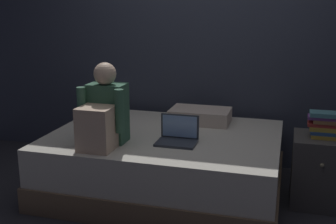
{
  "coord_description": "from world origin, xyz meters",
  "views": [
    {
      "loc": [
        0.81,
        -3.13,
        1.64
      ],
      "look_at": [
        -0.12,
        0.1,
        0.78
      ],
      "focal_mm": 45.88,
      "sensor_mm": 36.0,
      "label": 1
    }
  ],
  "objects_px": {
    "laptop": "(178,136)",
    "bed": "(165,163)",
    "pillow": "(200,116)",
    "book_stack": "(323,125)",
    "nightstand": "(319,170)",
    "person_sitting": "(103,114)"
  },
  "relations": [
    {
      "from": "laptop",
      "to": "bed",
      "type": "bearing_deg",
      "value": 129.2
    },
    {
      "from": "pillow",
      "to": "book_stack",
      "type": "relative_size",
      "value": 2.38
    },
    {
      "from": "nightstand",
      "to": "laptop",
      "type": "bearing_deg",
      "value": -164.56
    },
    {
      "from": "book_stack",
      "to": "laptop",
      "type": "bearing_deg",
      "value": -165.39
    },
    {
      "from": "bed",
      "to": "nightstand",
      "type": "xyz_separation_m",
      "value": [
        1.3,
        0.11,
        0.03
      ]
    },
    {
      "from": "laptop",
      "to": "pillow",
      "type": "xyz_separation_m",
      "value": [
        0.05,
        0.66,
        0.01
      ]
    },
    {
      "from": "pillow",
      "to": "laptop",
      "type": "bearing_deg",
      "value": -94.39
    },
    {
      "from": "pillow",
      "to": "book_stack",
      "type": "xyz_separation_m",
      "value": [
        1.08,
        -0.36,
        0.09
      ]
    },
    {
      "from": "pillow",
      "to": "book_stack",
      "type": "height_order",
      "value": "book_stack"
    },
    {
      "from": "person_sitting",
      "to": "book_stack",
      "type": "height_order",
      "value": "person_sitting"
    },
    {
      "from": "pillow",
      "to": "person_sitting",
      "type": "bearing_deg",
      "value": -125.06
    },
    {
      "from": "nightstand",
      "to": "bed",
      "type": "bearing_deg",
      "value": -175.31
    },
    {
      "from": "bed",
      "to": "person_sitting",
      "type": "relative_size",
      "value": 3.05
    },
    {
      "from": "nightstand",
      "to": "pillow",
      "type": "distance_m",
      "value": 1.18
    },
    {
      "from": "nightstand",
      "to": "person_sitting",
      "type": "bearing_deg",
      "value": -162.85
    },
    {
      "from": "nightstand",
      "to": "book_stack",
      "type": "bearing_deg",
      "value": -94.67
    },
    {
      "from": "bed",
      "to": "person_sitting",
      "type": "height_order",
      "value": "person_sitting"
    },
    {
      "from": "bed",
      "to": "person_sitting",
      "type": "distance_m",
      "value": 0.77
    },
    {
      "from": "bed",
      "to": "person_sitting",
      "type": "xyz_separation_m",
      "value": [
        -0.39,
        -0.41,
        0.52
      ]
    },
    {
      "from": "person_sitting",
      "to": "pillow",
      "type": "xyz_separation_m",
      "value": [
        0.61,
        0.86,
        -0.19
      ]
    },
    {
      "from": "pillow",
      "to": "book_stack",
      "type": "distance_m",
      "value": 1.14
    },
    {
      "from": "nightstand",
      "to": "person_sitting",
      "type": "relative_size",
      "value": 0.89
    }
  ]
}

